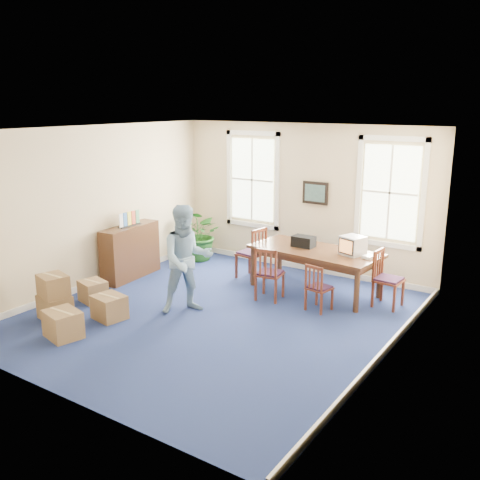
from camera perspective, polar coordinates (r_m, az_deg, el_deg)
The scene contains 25 objects.
floor at distance 9.48m, azimuth -2.53°, elevation -8.01°, with size 6.50×6.50×0.00m, color navy.
ceiling at distance 8.77m, azimuth -2.77°, elevation 11.68°, with size 6.50×6.50×0.00m, color white.
wall_back at distance 11.72m, azimuth 6.79°, elevation 4.45°, with size 6.50×6.50×0.00m, color beige.
wall_front at distance 6.75m, azimuth -19.18°, elevation -3.88°, with size 6.50×6.50×0.00m, color beige.
wall_left at distance 11.00m, azimuth -15.40°, elevation 3.36°, with size 6.50×6.50×0.00m, color beige.
wall_right at distance 7.67m, azimuth 15.79°, elevation -1.43°, with size 6.50×6.50×0.00m, color beige.
baseboard_back at distance 12.06m, azimuth 6.51°, elevation -2.79°, with size 6.00×0.04×0.12m, color white.
baseboard_left at distance 11.36m, azimuth -14.78°, elevation -4.29°, with size 0.04×6.50×0.12m, color white.
baseboard_right at distance 8.22m, azimuth 14.83°, elevation -11.78°, with size 0.04×6.50×0.12m, color white.
window_left at distance 12.28m, azimuth 1.35°, elevation 6.44°, with size 1.40×0.12×2.20m, color white, non-canonical shape.
window_right at distance 10.94m, azimuth 15.72°, elevation 4.88°, with size 1.40×0.12×2.20m, color white, non-canonical shape.
wall_picture at distance 11.52m, azimuth 8.04°, elevation 4.99°, with size 0.58×0.06×0.48m, color black, non-canonical shape.
conference_table at distance 10.59m, azimuth 7.94°, elevation -3.23°, with size 2.51×1.14×0.85m, color #482A17, non-canonical shape.
crt_tv at distance 10.19m, azimuth 11.94°, elevation -0.57°, with size 0.39×0.43×0.36m, color #B7B7BC, non-canonical shape.
game_console at distance 10.06m, azimuth 13.58°, elevation -1.75°, with size 0.17×0.21×0.05m, color white.
equipment_bag at distance 10.61m, azimuth 6.79°, elevation -0.15°, with size 0.43×0.28×0.21m, color black.
chair_near_left at distance 10.07m, azimuth 3.20°, elevation -3.52°, with size 0.46×0.46×1.03m, color maroon, non-canonical shape.
chair_near_right at distance 9.65m, azimuth 8.46°, elevation -4.99°, with size 0.39×0.39×0.87m, color maroon, non-canonical shape.
chair_end_left at distance 11.24m, azimuth 1.15°, elevation -1.36°, with size 0.50×0.50×1.11m, color maroon, non-canonical shape.
chair_end_right at distance 10.05m, azimuth 15.59°, elevation -4.05°, with size 0.47×0.47×1.05m, color maroon, non-canonical shape.
man at distance 9.39m, azimuth -5.69°, elevation -2.07°, with size 0.94×0.73×1.93m, color #7EA3C2.
credenza at distance 11.51m, azimuth -11.61°, elevation -1.17°, with size 0.42×1.46×1.15m, color #482A17.
brochure_rack at distance 11.33m, azimuth -11.73°, elevation 2.40°, with size 0.13×0.73×0.32m, color #99999E, non-canonical shape.
potted_plant at distance 12.52m, azimuth -4.24°, elevation 0.64°, with size 1.13×0.99×1.26m, color #1B5018.
cardboard_boxes at distance 9.63m, azimuth -17.97°, elevation -5.75°, with size 1.45×1.45×0.83m, color olive, non-canonical shape.
Camera 1 is at (5.18, -7.06, 3.65)m, focal length 40.00 mm.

